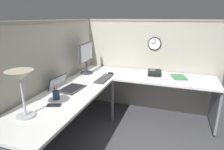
% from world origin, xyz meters
% --- Properties ---
extents(ground_plane, '(6.80, 6.80, 0.00)m').
position_xyz_m(ground_plane, '(0.00, 0.00, 0.00)').
color(ground_plane, '#47474C').
extents(cubicle_wall_back, '(2.57, 0.12, 1.58)m').
position_xyz_m(cubicle_wall_back, '(-0.36, 0.87, 0.79)').
color(cubicle_wall_back, '#A8A393').
rests_on(cubicle_wall_back, ground).
extents(cubicle_wall_right, '(0.12, 2.37, 1.58)m').
position_xyz_m(cubicle_wall_right, '(0.87, -0.27, 0.79)').
color(cubicle_wall_right, '#A8A393').
rests_on(cubicle_wall_right, ground).
extents(desk, '(2.35, 2.15, 0.73)m').
position_xyz_m(desk, '(-0.15, -0.05, 0.63)').
color(desk, white).
rests_on(desk, ground).
extents(monitor, '(0.46, 0.20, 0.50)m').
position_xyz_m(monitor, '(0.28, 0.64, 1.02)').
color(monitor, '#38383D').
rests_on(monitor, desk).
extents(laptop, '(0.37, 0.41, 0.22)m').
position_xyz_m(laptop, '(-0.42, 0.60, 0.75)').
color(laptop, '#38383D').
rests_on(laptop, desk).
extents(keyboard, '(0.43, 0.15, 0.02)m').
position_xyz_m(keyboard, '(0.08, 0.26, 0.74)').
color(keyboard, '#38383D').
rests_on(keyboard, desk).
extents(computer_mouse, '(0.06, 0.10, 0.03)m').
position_xyz_m(computer_mouse, '(0.36, 0.25, 0.75)').
color(computer_mouse, black).
rests_on(computer_mouse, desk).
extents(desk_lamp_dome, '(0.24, 0.24, 0.44)m').
position_xyz_m(desk_lamp_dome, '(-1.17, 0.56, 1.09)').
color(desk_lamp_dome, '#B7BABF').
rests_on(desk_lamp_dome, desk).
extents(pen_cup, '(0.08, 0.08, 0.18)m').
position_xyz_m(pen_cup, '(-0.75, 0.51, 0.78)').
color(pen_cup, navy).
rests_on(pen_cup, desk).
extents(cell_phone, '(0.11, 0.16, 0.01)m').
position_xyz_m(cell_phone, '(-0.90, 0.44, 0.73)').
color(cell_phone, black).
rests_on(cell_phone, desk).
extents(office_phone, '(0.21, 0.22, 0.11)m').
position_xyz_m(office_phone, '(0.52, -0.43, 0.77)').
color(office_phone, black).
rests_on(office_phone, desk).
extents(book_stack, '(0.32, 0.26, 0.04)m').
position_xyz_m(book_stack, '(0.43, -0.79, 0.75)').
color(book_stack, silver).
rests_on(book_stack, desk).
extents(wall_clock, '(0.04, 0.22, 0.22)m').
position_xyz_m(wall_clock, '(0.82, -0.36, 1.19)').
color(wall_clock, black).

